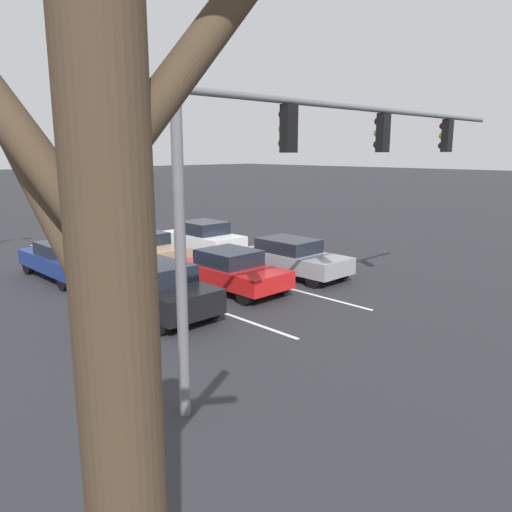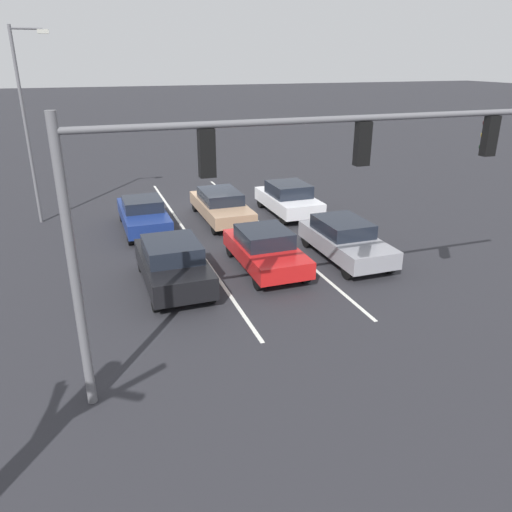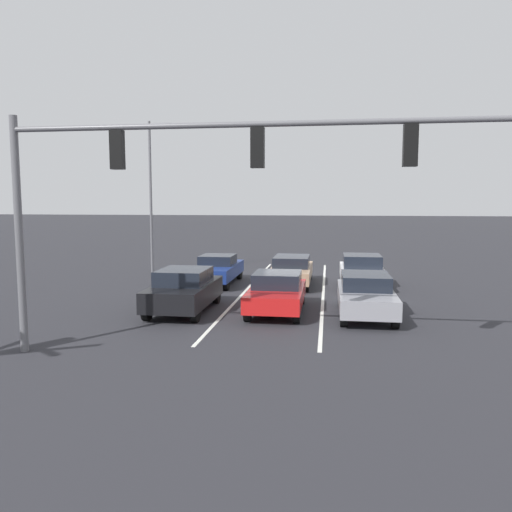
{
  "view_description": "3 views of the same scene",
  "coord_description": "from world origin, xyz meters",
  "px_view_note": "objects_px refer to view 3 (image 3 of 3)",
  "views": [
    {
      "loc": [
        10.99,
        20.34,
        4.79
      ],
      "look_at": [
        -0.94,
        8.01,
        1.16
      ],
      "focal_mm": 35.0,
      "sensor_mm": 36.0,
      "label": 1
    },
    {
      "loc": [
        5.67,
        22.94,
        6.96
      ],
      "look_at": [
        0.87,
        9.4,
        1.25
      ],
      "focal_mm": 35.0,
      "sensor_mm": 36.0,
      "label": 2
    },
    {
      "loc": [
        -1.89,
        25.21,
        3.95
      ],
      "look_at": [
        0.85,
        6.36,
        1.88
      ],
      "focal_mm": 35.0,
      "sensor_mm": 36.0,
      "label": 3
    }
  ],
  "objects_px": {
    "car_white_leftlane_second": "(362,270)",
    "car_navy_rightlane_second": "(218,269)",
    "car_red_midlane_front": "(277,292)",
    "street_lamp_right_shoulder": "(153,188)",
    "car_gray_leftlane_front": "(366,294)",
    "car_tan_midlane_second": "(292,270)",
    "traffic_signal_gantry": "(173,171)",
    "car_black_rightlane_front": "(184,290)"
  },
  "relations": [
    {
      "from": "car_tan_midlane_second",
      "to": "traffic_signal_gantry",
      "type": "height_order",
      "value": "traffic_signal_gantry"
    },
    {
      "from": "car_gray_leftlane_front",
      "to": "street_lamp_right_shoulder",
      "type": "distance_m",
      "value": 14.26
    },
    {
      "from": "car_red_midlane_front",
      "to": "car_white_leftlane_second",
      "type": "bearing_deg",
      "value": -119.95
    },
    {
      "from": "car_black_rightlane_front",
      "to": "car_navy_rightlane_second",
      "type": "xyz_separation_m",
      "value": [
        0.13,
        -6.09,
        -0.06
      ]
    },
    {
      "from": "car_black_rightlane_front",
      "to": "car_white_leftlane_second",
      "type": "xyz_separation_m",
      "value": [
        -6.69,
        -6.21,
        -0.02
      ]
    },
    {
      "from": "car_navy_rightlane_second",
      "to": "car_red_midlane_front",
      "type": "bearing_deg",
      "value": 121.17
    },
    {
      "from": "car_gray_leftlane_front",
      "to": "car_white_leftlane_second",
      "type": "height_order",
      "value": "car_white_leftlane_second"
    },
    {
      "from": "car_white_leftlane_second",
      "to": "street_lamp_right_shoulder",
      "type": "distance_m",
      "value": 11.92
    },
    {
      "from": "car_gray_leftlane_front",
      "to": "traffic_signal_gantry",
      "type": "height_order",
      "value": "traffic_signal_gantry"
    },
    {
      "from": "traffic_signal_gantry",
      "to": "street_lamp_right_shoulder",
      "type": "relative_size",
      "value": 1.48
    },
    {
      "from": "car_red_midlane_front",
      "to": "street_lamp_right_shoulder",
      "type": "distance_m",
      "value": 12.03
    },
    {
      "from": "car_red_midlane_front",
      "to": "street_lamp_right_shoulder",
      "type": "relative_size",
      "value": 0.51
    },
    {
      "from": "car_gray_leftlane_front",
      "to": "car_red_midlane_front",
      "type": "bearing_deg",
      "value": -1.77
    },
    {
      "from": "car_white_leftlane_second",
      "to": "car_navy_rightlane_second",
      "type": "relative_size",
      "value": 0.92
    },
    {
      "from": "car_navy_rightlane_second",
      "to": "street_lamp_right_shoulder",
      "type": "height_order",
      "value": "street_lamp_right_shoulder"
    },
    {
      "from": "car_gray_leftlane_front",
      "to": "traffic_signal_gantry",
      "type": "distance_m",
      "value": 8.54
    },
    {
      "from": "car_red_midlane_front",
      "to": "car_tan_midlane_second",
      "type": "height_order",
      "value": "car_red_midlane_front"
    },
    {
      "from": "car_tan_midlane_second",
      "to": "street_lamp_right_shoulder",
      "type": "height_order",
      "value": "street_lamp_right_shoulder"
    },
    {
      "from": "car_tan_midlane_second",
      "to": "street_lamp_right_shoulder",
      "type": "xyz_separation_m",
      "value": [
        7.68,
        -2.47,
        3.94
      ]
    },
    {
      "from": "traffic_signal_gantry",
      "to": "car_gray_leftlane_front",
      "type": "bearing_deg",
      "value": -132.37
    },
    {
      "from": "car_red_midlane_front",
      "to": "car_navy_rightlane_second",
      "type": "distance_m",
      "value": 6.68
    },
    {
      "from": "traffic_signal_gantry",
      "to": "car_navy_rightlane_second",
      "type": "bearing_deg",
      "value": -82.63
    },
    {
      "from": "car_gray_leftlane_front",
      "to": "car_tan_midlane_second",
      "type": "bearing_deg",
      "value": -63.5
    },
    {
      "from": "car_gray_leftlane_front",
      "to": "car_tan_midlane_second",
      "type": "distance_m",
      "value": 6.8
    },
    {
      "from": "car_white_leftlane_second",
      "to": "street_lamp_right_shoulder",
      "type": "relative_size",
      "value": 0.5
    },
    {
      "from": "car_black_rightlane_front",
      "to": "car_navy_rightlane_second",
      "type": "relative_size",
      "value": 0.94
    },
    {
      "from": "street_lamp_right_shoulder",
      "to": "car_navy_rightlane_second",
      "type": "bearing_deg",
      "value": 146.59
    },
    {
      "from": "car_red_midlane_front",
      "to": "street_lamp_right_shoulder",
      "type": "bearing_deg",
      "value": -48.03
    },
    {
      "from": "car_white_leftlane_second",
      "to": "car_tan_midlane_second",
      "type": "bearing_deg",
      "value": -2.68
    },
    {
      "from": "car_gray_leftlane_front",
      "to": "car_white_leftlane_second",
      "type": "xyz_separation_m",
      "value": [
        -0.24,
        -5.93,
        0.03
      ]
    },
    {
      "from": "car_white_leftlane_second",
      "to": "car_tan_midlane_second",
      "type": "distance_m",
      "value": 3.28
    },
    {
      "from": "car_tan_midlane_second",
      "to": "car_white_leftlane_second",
      "type": "bearing_deg",
      "value": 177.32
    },
    {
      "from": "car_black_rightlane_front",
      "to": "street_lamp_right_shoulder",
      "type": "height_order",
      "value": "street_lamp_right_shoulder"
    },
    {
      "from": "car_white_leftlane_second",
      "to": "car_tan_midlane_second",
      "type": "xyz_separation_m",
      "value": [
        3.28,
        -0.15,
        -0.05
      ]
    },
    {
      "from": "car_navy_rightlane_second",
      "to": "car_tan_midlane_second",
      "type": "distance_m",
      "value": 3.55
    },
    {
      "from": "car_navy_rightlane_second",
      "to": "traffic_signal_gantry",
      "type": "xyz_separation_m",
      "value": [
        -1.48,
        11.41,
        3.96
      ]
    },
    {
      "from": "car_black_rightlane_front",
      "to": "car_navy_rightlane_second",
      "type": "bearing_deg",
      "value": -88.79
    },
    {
      "from": "car_red_midlane_front",
      "to": "traffic_signal_gantry",
      "type": "height_order",
      "value": "traffic_signal_gantry"
    },
    {
      "from": "car_white_leftlane_second",
      "to": "traffic_signal_gantry",
      "type": "distance_m",
      "value": 13.29
    },
    {
      "from": "car_navy_rightlane_second",
      "to": "street_lamp_right_shoulder",
      "type": "distance_m",
      "value": 6.33
    },
    {
      "from": "car_tan_midlane_second",
      "to": "car_gray_leftlane_front",
      "type": "bearing_deg",
      "value": 116.5
    },
    {
      "from": "car_gray_leftlane_front",
      "to": "car_navy_rightlane_second",
      "type": "bearing_deg",
      "value": -41.49
    }
  ]
}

